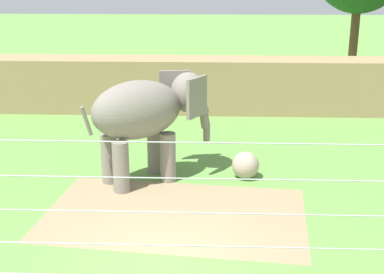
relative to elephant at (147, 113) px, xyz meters
name	(u,v)px	position (x,y,z in m)	size (l,w,h in m)	color
ground_plane	(159,263)	(0.72, -4.45, -1.93)	(120.00, 120.00, 0.00)	#609342
dirt_patch	(175,214)	(0.89, -2.21, -1.93)	(6.25, 3.84, 0.01)	#937F5B
embankment_wall	(187,85)	(0.72, 7.61, -0.84)	(36.00, 1.80, 2.18)	#997F56
elephant	(147,113)	(0.00, 0.00, 0.00)	(3.51, 2.93, 2.92)	gray
enrichment_ball	(245,165)	(2.72, 0.20, -1.55)	(0.77, 0.77, 0.77)	tan
cable_fence	(141,242)	(0.72, -6.79, -0.17)	(9.86, 0.21, 3.49)	brown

